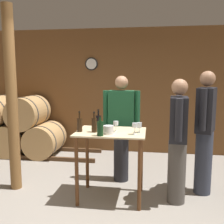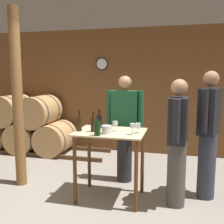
{
  "view_description": "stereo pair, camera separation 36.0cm",
  "coord_description": "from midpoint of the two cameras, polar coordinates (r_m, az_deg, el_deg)",
  "views": [
    {
      "loc": [
        0.58,
        -3.03,
        1.72
      ],
      "look_at": [
        0.06,
        0.51,
        1.2
      ],
      "focal_mm": 42.0,
      "sensor_mm": 36.0,
      "label": 1
    },
    {
      "loc": [
        0.94,
        -2.96,
        1.72
      ],
      "look_at": [
        0.06,
        0.51,
        1.2
      ],
      "focal_mm": 42.0,
      "sensor_mm": 36.0,
      "label": 2
    }
  ],
  "objects": [
    {
      "name": "ground_plane",
      "position": [
        3.53,
        0.01,
        -20.92
      ],
      "size": [
        14.0,
        14.0,
        0.0
      ],
      "primitive_type": "plane",
      "color": "gray"
    },
    {
      "name": "person_host",
      "position": [
        3.88,
        22.78,
        -4.08
      ],
      "size": [
        0.34,
        0.56,
        1.77
      ],
      "color": "#333847",
      "rests_on": "ground_plane"
    },
    {
      "name": "wine_glass_near_center",
      "position": [
        3.34,
        7.61,
        -3.1
      ],
      "size": [
        0.07,
        0.07,
        0.15
      ],
      "color": "silver",
      "rests_on": "tasting_table"
    },
    {
      "name": "tasting_table",
      "position": [
        3.6,
        2.49,
        -7.51
      ],
      "size": [
        0.93,
        0.69,
        0.95
      ],
      "color": "beige",
      "rests_on": "ground_plane"
    },
    {
      "name": "wooden_post",
      "position": [
        4.15,
        -17.59,
        2.7
      ],
      "size": [
        0.16,
        0.16,
        2.7
      ],
      "color": "brown",
      "rests_on": "ground_plane"
    },
    {
      "name": "wine_glass_near_right",
      "position": [
        3.46,
        8.68,
        -3.06
      ],
      "size": [
        0.07,
        0.07,
        0.13
      ],
      "color": "silver",
      "rests_on": "tasting_table"
    },
    {
      "name": "ice_bucket",
      "position": [
        3.4,
        1.87,
        -3.87
      ],
      "size": [
        0.13,
        0.13,
        0.11
      ],
      "color": "silver",
      "rests_on": "tasting_table"
    },
    {
      "name": "wine_glass_near_left",
      "position": [
        3.53,
        3.61,
        -2.59
      ],
      "size": [
        0.07,
        0.07,
        0.14
      ],
      "color": "silver",
      "rests_on": "tasting_table"
    },
    {
      "name": "barrel_rack",
      "position": [
        6.11,
        -16.58,
        -3.07
      ],
      "size": [
        3.73,
        0.84,
        1.27
      ],
      "color": "#4C331E",
      "rests_on": "ground_plane"
    },
    {
      "name": "wine_bottle_right",
      "position": [
        3.29,
        -0.07,
        -3.5
      ],
      "size": [
        0.08,
        0.08,
        0.26
      ],
      "color": "black",
      "rests_on": "tasting_table"
    },
    {
      "name": "wine_bottle_left",
      "position": [
        3.5,
        -1.15,
        -2.7
      ],
      "size": [
        0.07,
        0.07,
        0.28
      ],
      "color": "black",
      "rests_on": "tasting_table"
    },
    {
      "name": "person_visitor_with_scarf",
      "position": [
        4.18,
        5.25,
        -3.17
      ],
      "size": [
        0.59,
        0.24,
        1.7
      ],
      "color": "#232328",
      "rests_on": "ground_plane"
    },
    {
      "name": "wine_bottle_far_left",
      "position": [
        3.56,
        -4.27,
        -2.56
      ],
      "size": [
        0.07,
        0.07,
        0.28
      ],
      "color": "black",
      "rests_on": "tasting_table"
    },
    {
      "name": "person_visitor_bearded",
      "position": [
        3.52,
        16.96,
        -5.98
      ],
      "size": [
        0.25,
        0.59,
        1.66
      ],
      "color": "#4C4742",
      "rests_on": "ground_plane"
    },
    {
      "name": "back_wall",
      "position": [
        5.75,
        6.67,
        4.49
      ],
      "size": [
        8.4,
        0.08,
        2.7
      ],
      "color": "brown",
      "rests_on": "ground_plane"
    },
    {
      "name": "wine_bottle_center",
      "position": [
        3.75,
        -0.03,
        -2.01
      ],
      "size": [
        0.08,
        0.08,
        0.28
      ],
      "color": "black",
      "rests_on": "tasting_table"
    }
  ]
}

